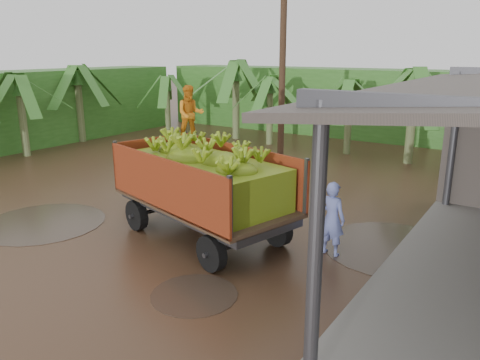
{
  "coord_description": "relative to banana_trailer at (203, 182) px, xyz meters",
  "views": [
    {
      "loc": [
        7.6,
        -8.89,
        4.56
      ],
      "look_at": [
        1.48,
        0.25,
        1.5
      ],
      "focal_mm": 35.0,
      "sensor_mm": 36.0,
      "label": 1
    }
  ],
  "objects": [
    {
      "name": "banana_plants",
      "position": [
        -6.35,
        6.18,
        0.43
      ],
      "size": [
        24.91,
        20.73,
        4.34
      ],
      "color": "#2D661E",
      "rests_on": "ground"
    },
    {
      "name": "banana_trailer",
      "position": [
        0.0,
        0.0,
        0.0
      ],
      "size": [
        6.76,
        3.47,
        3.7
      ],
      "rotation": [
        0.0,
        0.0,
        -0.26
      ],
      "color": "#B23919",
      "rests_on": "ground"
    },
    {
      "name": "hedge_west",
      "position": [
        -14.71,
        4.23,
        0.35
      ],
      "size": [
        3.0,
        18.0,
        3.6
      ],
      "primitive_type": "cube",
      "color": "#2D661E",
      "rests_on": "ground"
    },
    {
      "name": "man_blue",
      "position": [
        3.07,
        0.8,
        -0.57
      ],
      "size": [
        0.68,
        0.48,
        1.74
      ],
      "primitive_type": "imported",
      "rotation": [
        0.0,
        0.0,
        3.03
      ],
      "color": "#6A77C1",
      "rests_on": "ground"
    },
    {
      "name": "ground",
      "position": [
        -0.71,
        0.23,
        -1.45
      ],
      "size": [
        100.0,
        100.0,
        0.0
      ],
      "primitive_type": "plane",
      "color": "black",
      "rests_on": "ground"
    },
    {
      "name": "hedge_north",
      "position": [
        -2.71,
        16.23,
        0.35
      ],
      "size": [
        22.0,
        3.0,
        3.6
      ],
      "primitive_type": "cube",
      "color": "#2D661E",
      "rests_on": "ground"
    },
    {
      "name": "utility_pole",
      "position": [
        -1.59,
        6.8,
        2.52
      ],
      "size": [
        1.2,
        0.24,
        7.82
      ],
      "color": "#47301E",
      "rests_on": "ground"
    }
  ]
}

